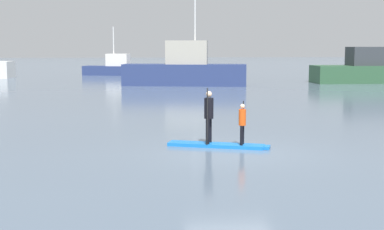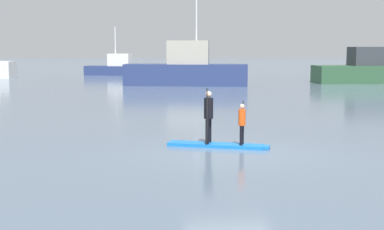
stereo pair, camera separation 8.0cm
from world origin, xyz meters
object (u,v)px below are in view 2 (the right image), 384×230
(paddler_child_solo, at_px, (242,122))
(trawler_grey_distant, at_px, (121,68))
(fishing_boat_white_large, at_px, (381,69))
(motor_boat_small_navy, at_px, (186,70))
(paddleboard_near, at_px, (218,145))
(paddler_adult, at_px, (208,114))

(paddler_child_solo, xyz_separation_m, trawler_grey_distant, (-4.12, 39.02, -0.06))
(fishing_boat_white_large, distance_m, motor_boat_small_navy, 15.72)
(paddleboard_near, height_order, fishing_boat_white_large, fishing_boat_white_large)
(paddler_adult, xyz_separation_m, paddler_child_solo, (0.93, -0.33, -0.21))
(paddler_child_solo, xyz_separation_m, fishing_boat_white_large, (16.63, 25.86, 0.30))
(motor_boat_small_navy, bearing_deg, paddler_child_solo, -92.22)
(paddleboard_near, xyz_separation_m, trawler_grey_distant, (-3.46, 38.78, 0.66))
(paddler_adult, relative_size, trawler_grey_distant, 0.22)
(paddler_adult, relative_size, fishing_boat_white_large, 0.15)
(paddleboard_near, height_order, paddler_adult, paddler_adult)
(trawler_grey_distant, bearing_deg, fishing_boat_white_large, -32.38)
(paddler_adult, distance_m, paddler_child_solo, 1.01)
(trawler_grey_distant, bearing_deg, paddler_adult, -85.28)
(fishing_boat_white_large, xyz_separation_m, motor_boat_small_navy, (-15.67, -1.18, 0.06))
(paddler_adult, bearing_deg, motor_boat_small_navy, 85.57)
(paddleboard_near, distance_m, paddler_adult, 0.97)
(paddleboard_near, relative_size, trawler_grey_distant, 0.40)
(paddler_adult, distance_m, fishing_boat_white_large, 30.98)
(paddler_child_solo, bearing_deg, trawler_grey_distant, 96.03)
(paddleboard_near, distance_m, paddler_child_solo, 1.00)
(fishing_boat_white_large, height_order, motor_boat_small_navy, fishing_boat_white_large)
(paddleboard_near, bearing_deg, trawler_grey_distant, 95.10)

